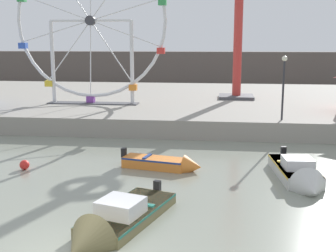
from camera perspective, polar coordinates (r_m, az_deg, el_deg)
The scene contains 9 objects.
quay_promenade at distance 37.67m, azimuth 1.00°, elevation 3.12°, with size 110.00×24.36×1.16m, color gray.
distant_town_skyline at distance 64.07m, azimuth 3.58°, elevation 7.75°, with size 140.00×3.00×4.40m, color #564C47.
motorboat_olive_wood at distance 13.56m, azimuth -7.48°, elevation -12.74°, with size 3.00×5.33×1.50m.
motorboat_pale_grey at distance 18.73m, azimuth 16.89°, elevation -6.19°, with size 1.91×5.12×1.40m.
motorboat_orange_hull at distance 19.83m, azimuth -0.30°, elevation -4.92°, with size 3.90×1.75×1.05m.
ferris_wheel_white_frame at distance 32.91m, azimuth -10.12°, elevation 13.09°, with size 11.22×1.20×11.70m.
drop_tower_red_tower at distance 36.23m, azimuth 9.28°, elevation 15.05°, with size 2.80×2.80×15.73m.
promenade_lamp_near at distance 26.32m, azimuth 14.94°, elevation 6.09°, with size 0.32×0.32×3.77m.
mooring_buoy_orange at distance 20.79m, azimuth -18.31°, elevation -4.86°, with size 0.44×0.44×0.44m, color red.
Camera 1 is at (3.98, -10.28, 5.66)m, focal length 46.46 mm.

